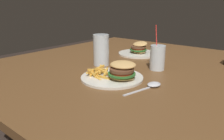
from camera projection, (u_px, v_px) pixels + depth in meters
dining_table at (138, 81)px, 1.17m from camera, size 1.47×1.44×0.73m
meal_plate_near at (116, 74)px, 0.94m from camera, size 0.27×0.27×0.09m
beer_glass at (101, 51)px, 1.15m from camera, size 0.08×0.08×0.16m
juice_glass at (157, 58)px, 1.08m from camera, size 0.07×0.07×0.22m
spoon at (153, 85)px, 0.86m from camera, size 0.07×0.19×0.02m
meal_plate_far at (138, 51)px, 1.41m from camera, size 0.25×0.25×0.09m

